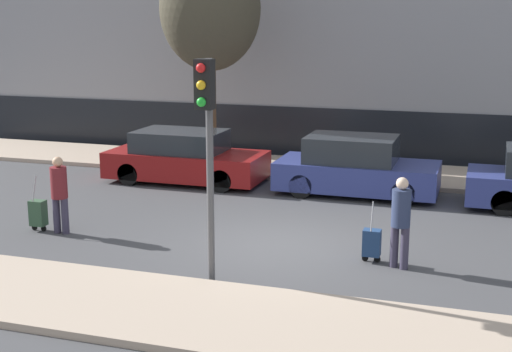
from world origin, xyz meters
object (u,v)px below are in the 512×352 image
parked_car_0 (185,158)px  trolley_right (372,243)px  parked_bicycle (334,155)px  pedestrian_right (401,217)px  traffic_light (207,126)px  bare_tree_near_crossing (210,9)px  pedestrian_left (59,190)px  parked_car_1 (355,168)px  trolley_left (38,213)px

parked_car_0 → trolley_right: 7.76m
parked_car_0 → parked_bicycle: parked_car_0 is taller
parked_car_0 → pedestrian_right: 8.27m
parked_bicycle → traffic_light: bearing=-90.7°
trolley_right → parked_bicycle: size_ratio=0.65×
bare_tree_near_crossing → trolley_right: bearing=-49.7°
pedestrian_right → parked_bicycle: 8.29m
parked_car_0 → bare_tree_near_crossing: 4.41m
pedestrian_left → parked_car_0: bearing=83.9°
parked_car_1 → pedestrian_left: (-5.21, -5.27, 0.23)m
trolley_left → parked_car_1: bearing=42.4°
trolley_right → bare_tree_near_crossing: bare_tree_near_crossing is taller
pedestrian_left → parked_bicycle: bearing=61.8°
pedestrian_left → trolley_left: (-0.55, -0.00, -0.53)m
parked_car_1 → bare_tree_near_crossing: 6.37m
pedestrian_left → pedestrian_right: bearing=-0.0°
pedestrian_right → bare_tree_near_crossing: bare_tree_near_crossing is taller
pedestrian_right → parked_bicycle: pedestrian_right is taller
parked_car_0 → pedestrian_right: (6.44, -5.19, 0.29)m
parked_car_0 → traffic_light: size_ratio=1.14×
pedestrian_left → bare_tree_near_crossing: bare_tree_near_crossing is taller
bare_tree_near_crossing → trolley_left: bearing=-99.0°
parked_bicycle → bare_tree_near_crossing: size_ratio=0.28×
parked_car_0 → traffic_light: (3.48, -6.95, 2.03)m
parked_car_1 → trolley_right: (1.23, -5.06, -0.32)m
trolley_left → trolley_right: size_ratio=1.04×
trolley_left → pedestrian_right: pedestrian_right is taller
parked_car_0 → parked_car_1: parked_car_1 is taller
parked_car_1 → bare_tree_near_crossing: size_ratio=0.64×
trolley_left → parked_car_0: bearing=78.4°
trolley_left → traffic_light: bearing=-20.7°
trolley_left → traffic_light: (4.55, -1.72, 2.30)m
trolley_left → traffic_light: 5.38m
trolley_left → pedestrian_right: (7.52, 0.04, 0.56)m
pedestrian_left → trolley_left: 0.77m
parked_car_0 → parked_car_1: (4.69, 0.04, 0.03)m
parked_car_1 → parked_bicycle: size_ratio=2.29×
trolley_left → bare_tree_near_crossing: 8.37m
pedestrian_left → traffic_light: 4.70m
traffic_light → parked_car_1: bearing=80.2°
pedestrian_right → traffic_light: size_ratio=0.44×
traffic_light → bare_tree_near_crossing: bearing=111.2°
pedestrian_right → trolley_right: bearing=-179.9°
parked_car_0 → pedestrian_right: bearing=-38.9°
pedestrian_left → bare_tree_near_crossing: size_ratio=0.26×
pedestrian_left → trolley_right: pedestrian_left is taller
parked_car_0 → pedestrian_right: pedestrian_right is taller
pedestrian_right → trolley_right: (-0.52, 0.17, -0.58)m
pedestrian_right → parked_bicycle: size_ratio=0.94×
parked_car_1 → traffic_light: (-1.21, -6.99, 2.00)m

